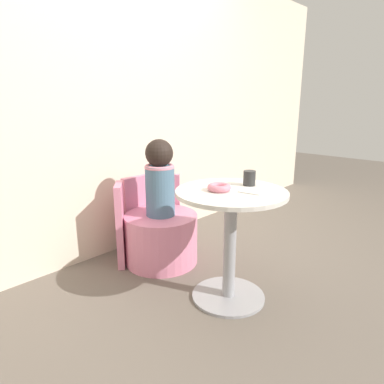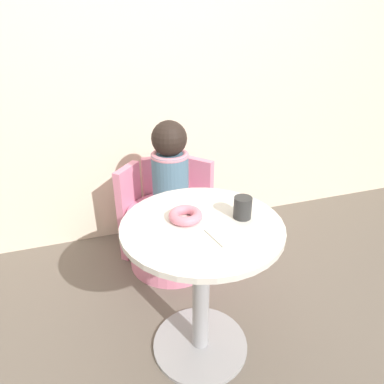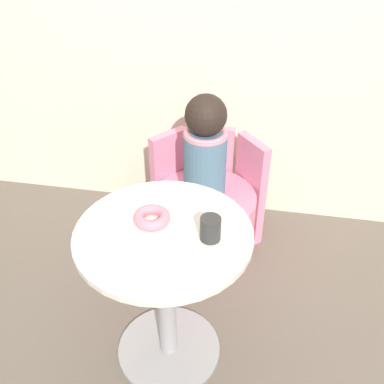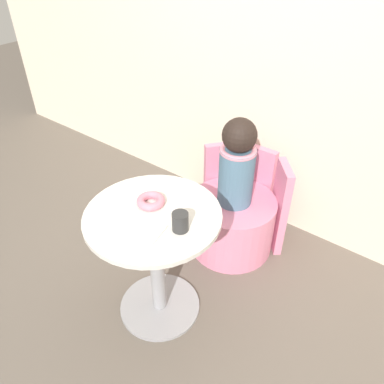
% 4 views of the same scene
% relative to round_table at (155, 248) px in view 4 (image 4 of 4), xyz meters
% --- Properties ---
extents(ground_plane, '(12.00, 12.00, 0.00)m').
position_rel_round_table_xyz_m(ground_plane, '(0.10, 0.04, -0.48)').
color(ground_plane, '#665B51').
extents(back_wall, '(6.00, 0.06, 2.40)m').
position_rel_round_table_xyz_m(back_wall, '(0.10, 1.17, 0.72)').
color(back_wall, beige).
rests_on(back_wall, ground_plane).
extents(round_table, '(0.67, 0.67, 0.71)m').
position_rel_round_table_xyz_m(round_table, '(0.00, 0.00, 0.00)').
color(round_table, '#99999E').
rests_on(round_table, ground_plane).
extents(tub_chair, '(0.56, 0.56, 0.38)m').
position_rel_round_table_xyz_m(tub_chair, '(0.05, 0.69, -0.29)').
color(tub_chair, pink).
rests_on(tub_chair, ground_plane).
extents(booth_backrest, '(0.65, 0.24, 0.63)m').
position_rel_round_table_xyz_m(booth_backrest, '(0.05, 0.92, -0.17)').
color(booth_backrest, pink).
rests_on(booth_backrest, ground_plane).
extents(child_figure, '(0.22, 0.22, 0.57)m').
position_rel_round_table_xyz_m(child_figure, '(0.05, 0.69, 0.18)').
color(child_figure, slate).
rests_on(child_figure, tub_chair).
extents(donut, '(0.14, 0.14, 0.04)m').
position_rel_round_table_xyz_m(donut, '(-0.06, 0.05, 0.25)').
color(donut, pink).
rests_on(donut, round_table).
extents(cup, '(0.08, 0.08, 0.09)m').
position_rel_round_table_xyz_m(cup, '(0.17, -0.01, 0.27)').
color(cup, '#2D2D2D').
rests_on(cup, round_table).
extents(paper_napkin, '(0.15, 0.15, 0.01)m').
position_rel_round_table_xyz_m(paper_napkin, '(0.07, -0.10, 0.23)').
color(paper_napkin, silver).
rests_on(paper_napkin, round_table).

